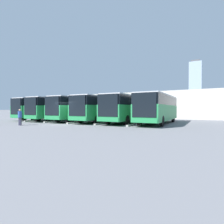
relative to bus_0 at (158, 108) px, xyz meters
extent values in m
plane|color=slate|center=(9.06, 5.63, -1.83)|extent=(600.00, 600.00, 0.00)
cube|color=#238447|center=(0.00, -0.02, -0.54)|extent=(2.62, 10.63, 1.69)
cube|color=black|center=(0.00, -0.02, 0.82)|extent=(2.58, 10.47, 1.03)
cube|color=black|center=(-0.04, 5.30, 0.23)|extent=(2.22, 0.06, 2.22)
cube|color=#238447|center=(-0.04, 5.31, -1.16)|extent=(2.40, 0.08, 0.40)
cube|color=silver|center=(0.00, -0.02, 1.40)|extent=(2.51, 10.20, 0.12)
cylinder|color=black|center=(-1.14, 3.26, -1.30)|extent=(0.31, 1.07, 1.07)
cylinder|color=black|center=(1.09, 3.28, -1.30)|extent=(0.31, 1.07, 1.07)
cylinder|color=black|center=(-1.09, -3.32, -1.30)|extent=(0.31, 1.07, 1.07)
cylinder|color=black|center=(1.14, -3.30, -1.30)|extent=(0.31, 1.07, 1.07)
cube|color=#9E9E99|center=(1.81, 1.57, -1.76)|extent=(0.29, 6.58, 0.15)
cube|color=#238447|center=(3.62, 0.18, -0.54)|extent=(2.62, 10.63, 1.69)
cube|color=black|center=(3.62, 0.18, 0.82)|extent=(2.58, 10.47, 1.03)
cube|color=black|center=(3.58, 5.50, 0.23)|extent=(2.22, 0.06, 2.22)
cube|color=#238447|center=(3.58, 5.50, -1.16)|extent=(2.40, 0.08, 0.40)
cube|color=silver|center=(3.62, 0.18, 1.40)|extent=(2.51, 10.20, 0.12)
cylinder|color=black|center=(2.48, 3.46, -1.30)|extent=(0.31, 1.07, 1.07)
cylinder|color=black|center=(4.71, 3.48, -1.30)|extent=(0.31, 1.07, 1.07)
cylinder|color=black|center=(2.54, -3.12, -1.30)|extent=(0.31, 1.07, 1.07)
cylinder|color=black|center=(4.77, -3.10, -1.30)|extent=(0.31, 1.07, 1.07)
cube|color=#9E9E99|center=(5.44, 1.77, -1.76)|extent=(0.29, 6.58, 0.15)
cube|color=#238447|center=(7.25, 0.44, -0.54)|extent=(2.62, 10.63, 1.69)
cube|color=black|center=(7.25, 0.44, 0.82)|extent=(2.58, 10.47, 1.03)
cube|color=black|center=(7.21, 5.76, 0.23)|extent=(2.22, 0.06, 2.22)
cube|color=#238447|center=(7.21, 5.76, -1.16)|extent=(2.40, 0.08, 0.40)
cube|color=silver|center=(7.25, 0.44, 1.40)|extent=(2.51, 10.20, 0.12)
cylinder|color=black|center=(6.11, 3.72, -1.30)|extent=(0.31, 1.07, 1.07)
cylinder|color=black|center=(8.34, 3.73, -1.30)|extent=(0.31, 1.07, 1.07)
cylinder|color=black|center=(6.16, -2.86, -1.30)|extent=(0.31, 1.07, 1.07)
cylinder|color=black|center=(8.39, -2.84, -1.30)|extent=(0.31, 1.07, 1.07)
cube|color=#9E9E99|center=(9.06, 2.03, -1.76)|extent=(0.29, 6.58, 0.15)
cube|color=#238447|center=(10.87, 0.58, -0.54)|extent=(2.62, 10.63, 1.69)
cube|color=black|center=(10.87, 0.58, 0.82)|extent=(2.58, 10.47, 1.03)
cube|color=black|center=(10.83, 5.90, 0.23)|extent=(2.22, 0.06, 2.22)
cube|color=#238447|center=(10.83, 5.90, -1.16)|extent=(2.40, 0.08, 0.40)
cube|color=silver|center=(10.87, 0.58, 1.40)|extent=(2.51, 10.20, 0.12)
cylinder|color=black|center=(9.73, 3.86, -1.30)|extent=(0.31, 1.07, 1.07)
cylinder|color=black|center=(11.96, 3.87, -1.30)|extent=(0.31, 1.07, 1.07)
cylinder|color=black|center=(9.79, -2.72, -1.30)|extent=(0.31, 1.07, 1.07)
cylinder|color=black|center=(12.02, -2.70, -1.30)|extent=(0.31, 1.07, 1.07)
cube|color=#9E9E99|center=(12.69, 2.17, -1.76)|extent=(0.29, 6.58, 0.15)
cube|color=#238447|center=(14.50, 0.75, -0.54)|extent=(2.62, 10.63, 1.69)
cube|color=black|center=(14.50, 0.75, 0.82)|extent=(2.58, 10.47, 1.03)
cube|color=black|center=(14.46, 6.07, 0.23)|extent=(2.22, 0.06, 2.22)
cube|color=#238447|center=(14.45, 6.08, -1.16)|extent=(2.40, 0.08, 0.40)
cube|color=silver|center=(14.50, 0.75, 1.40)|extent=(2.51, 10.20, 0.12)
cylinder|color=black|center=(13.36, 4.03, -1.30)|extent=(0.31, 1.07, 1.07)
cylinder|color=black|center=(15.59, 4.05, -1.30)|extent=(0.31, 1.07, 1.07)
cylinder|color=black|center=(13.41, -2.55, -1.30)|extent=(0.31, 1.07, 1.07)
cylinder|color=black|center=(15.64, -2.53, -1.30)|extent=(0.31, 1.07, 1.07)
cube|color=#9E9E99|center=(16.31, 2.34, -1.76)|extent=(0.29, 6.58, 0.15)
cube|color=#238447|center=(18.12, 0.34, -0.54)|extent=(2.62, 10.63, 1.69)
cube|color=black|center=(18.12, 0.34, 0.82)|extent=(2.58, 10.47, 1.03)
cube|color=black|center=(18.08, 5.66, 0.23)|extent=(2.22, 0.06, 2.22)
cube|color=#238447|center=(18.08, 5.66, -1.16)|extent=(2.40, 0.08, 0.40)
cube|color=silver|center=(18.12, 0.34, 1.40)|extent=(2.51, 10.20, 0.12)
cylinder|color=black|center=(16.98, 3.62, -1.30)|extent=(0.31, 1.07, 1.07)
cylinder|color=black|center=(19.21, 3.63, -1.30)|extent=(0.31, 1.07, 1.07)
cylinder|color=black|center=(17.04, -2.96, -1.30)|extent=(0.31, 1.07, 1.07)
cylinder|color=black|center=(19.26, -2.94, -1.30)|extent=(0.31, 1.07, 1.07)
cylinder|color=#38384C|center=(12.13, 9.01, -1.42)|extent=(0.19, 0.19, 0.82)
cylinder|color=#38384C|center=(11.92, 9.01, -1.42)|extent=(0.19, 0.19, 0.82)
cylinder|color=#2D4C99|center=(12.02, 9.01, -0.69)|extent=(0.38, 0.38, 0.65)
sphere|color=tan|center=(12.02, 9.01, -0.26)|extent=(0.22, 0.22, 0.22)
cube|color=beige|center=(9.06, -15.37, 0.60)|extent=(39.56, 9.35, 4.86)
cube|color=silver|center=(9.06, -21.55, 2.78)|extent=(39.56, 3.00, 0.24)
cylinder|color=slate|center=(-4.78, -22.65, 0.47)|extent=(0.20, 0.20, 4.61)
cylinder|color=slate|center=(22.91, -22.65, 0.47)|extent=(0.20, 0.20, 4.61)
cube|color=#93A8B7|center=(8.87, -221.20, 27.96)|extent=(14.23, 14.23, 59.58)
cube|color=#4C4C51|center=(8.87, -221.20, 58.95)|extent=(9.96, 9.96, 2.40)
camera|label=1|loc=(-5.01, 20.21, -0.12)|focal=28.00mm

